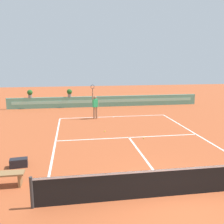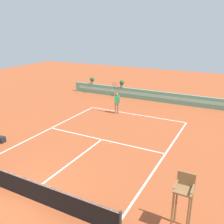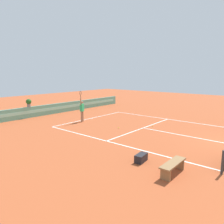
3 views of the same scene
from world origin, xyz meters
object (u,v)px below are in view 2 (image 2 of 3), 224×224
Objects in this scene: umpire_chair at (183,196)px; potted_plant_left at (122,83)px; tennis_ball_mid_court at (96,128)px; potted_plant_far_left at (92,80)px; tennis_ball_near_baseline at (110,144)px; tennis_player at (117,101)px.

umpire_chair is 17.87m from potted_plant_left.
potted_plant_far_left is (-5.69, 8.61, 1.38)m from tennis_ball_mid_court.
tennis_ball_near_baseline and tennis_ball_mid_court have the same top height.
potted_plant_left is (-1.92, 4.96, 0.36)m from tennis_player.
tennis_player is 7.37m from potted_plant_far_left.
tennis_player reaches higher than tennis_ball_near_baseline.
potted_plant_far_left is at bearing 126.62° from tennis_ball_near_baseline.
tennis_player is 3.80m from tennis_ball_mid_court.
tennis_player is 5.92m from tennis_ball_near_baseline.
potted_plant_left is 3.52m from potted_plant_far_left.
tennis_ball_mid_court is at bearing -75.88° from potted_plant_left.
potted_plant_left is (-2.17, 8.61, 1.38)m from tennis_ball_mid_court.
potted_plant_left reaches higher than tennis_ball_near_baseline.
umpire_chair is 19.97m from potted_plant_far_left.
potted_plant_left is at bearing 111.11° from tennis_player.
potted_plant_left reaches higher than tennis_ball_mid_court.
tennis_ball_mid_court is 8.99m from potted_plant_left.
tennis_ball_near_baseline is at bearing 138.17° from umpire_chair.
tennis_player reaches higher than potted_plant_far_left.
umpire_chair is at bearing -41.83° from tennis_ball_near_baseline.
umpire_chair reaches higher than potted_plant_left.
tennis_player is at bearing 126.76° from umpire_chair.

